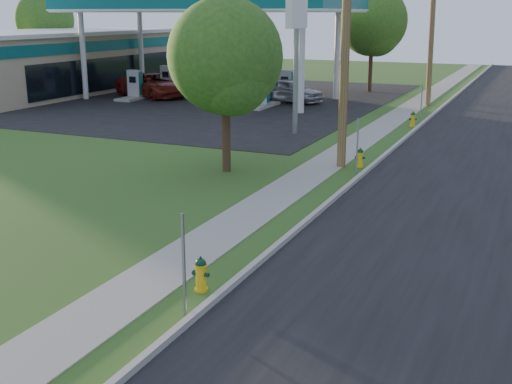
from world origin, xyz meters
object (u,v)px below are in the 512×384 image
at_px(fuel_pump_ne, 261,95).
at_px(hydrant_mid, 360,158).
at_px(utility_pole_mid, 346,28).
at_px(fuel_pump_se, 286,88).
at_px(utility_pole_far, 432,24).
at_px(car_silver, 290,90).
at_px(car_red, 153,85).
at_px(fuel_pump_sw, 168,82).
at_px(tree_lot, 373,24).
at_px(tree_verge, 227,61).
at_px(tree_back, 45,22).
at_px(hydrant_far, 413,119).
at_px(fuel_pump_nw, 135,88).
at_px(price_pylon, 297,14).
at_px(hydrant_near, 201,274).

height_order(fuel_pump_ne, hydrant_mid, fuel_pump_ne).
bearing_deg(utility_pole_mid, fuel_pump_se, 117.63).
relative_size(utility_pole_far, car_silver, 2.13).
xyz_separation_m(fuel_pump_se, car_red, (-8.55, -2.61, 0.08)).
bearing_deg(hydrant_mid, fuel_pump_sw, 137.90).
xyz_separation_m(utility_pole_mid, utility_pole_far, (0.00, 18.00, -0.15)).
bearing_deg(car_silver, tree_lot, -6.37).
relative_size(fuel_pump_ne, fuel_pump_sw, 1.00).
distance_m(fuel_pump_ne, tree_verge, 16.62).
relative_size(fuel_pump_ne, tree_back, 0.43).
distance_m(car_red, car_silver, 9.42).
bearing_deg(hydrant_far, fuel_pump_nw, 170.24).
xyz_separation_m(tree_back, hydrant_far, (33.38, -11.83, -4.37)).
bearing_deg(tree_back, hydrant_mid, -32.70).
height_order(fuel_pump_nw, car_silver, fuel_pump_nw).
bearing_deg(tree_verge, car_red, 129.86).
bearing_deg(utility_pole_far, tree_verge, -99.61).
xyz_separation_m(fuel_pump_sw, tree_lot, (13.04, 6.29, 4.01)).
bearing_deg(fuel_pump_nw, price_pylon, -28.18).
distance_m(utility_pole_far, fuel_pump_nw, 19.03).
distance_m(fuel_pump_ne, hydrant_far, 10.15).
relative_size(fuel_pump_nw, fuel_pump_ne, 1.00).
height_order(hydrant_far, car_red, car_red).
xyz_separation_m(tree_verge, car_silver, (-4.67, 18.07, -3.13)).
distance_m(hydrant_near, car_silver, 28.76).
bearing_deg(tree_verge, fuel_pump_se, 105.71).
bearing_deg(tree_back, car_silver, -13.59).
distance_m(utility_pole_mid, tree_verge, 4.32).
relative_size(tree_verge, hydrant_near, 8.17).
relative_size(fuel_pump_nw, tree_back, 0.43).
height_order(price_pylon, hydrant_near, price_pylon).
height_order(hydrant_far, car_silver, car_silver).
xyz_separation_m(fuel_pump_sw, fuel_pump_se, (9.00, 0.00, 0.00)).
bearing_deg(fuel_pump_nw, car_silver, 15.38).
bearing_deg(tree_verge, tree_back, 140.59).
height_order(utility_pole_far, tree_back, utility_pole_far).
distance_m(fuel_pump_se, tree_lot, 8.48).
xyz_separation_m(utility_pole_mid, hydrant_mid, (0.65, 0.24, -4.60)).
bearing_deg(utility_pole_far, fuel_pump_nw, -164.39).
distance_m(tree_lot, car_silver, 9.18).
bearing_deg(car_red, utility_pole_mid, -107.85).
relative_size(fuel_pump_sw, tree_back, 0.43).
xyz_separation_m(price_pylon, car_red, (-13.55, 8.88, -4.63)).
bearing_deg(car_silver, utility_pole_far, -57.30).
bearing_deg(car_red, fuel_pump_ne, -77.55).
distance_m(tree_back, hydrant_mid, 39.82).
bearing_deg(tree_lot, tree_back, -176.55).
relative_size(hydrant_far, car_silver, 0.17).
height_order(utility_pole_far, tree_lot, utility_pole_far).
bearing_deg(fuel_pump_sw, fuel_pump_nw, -90.00).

